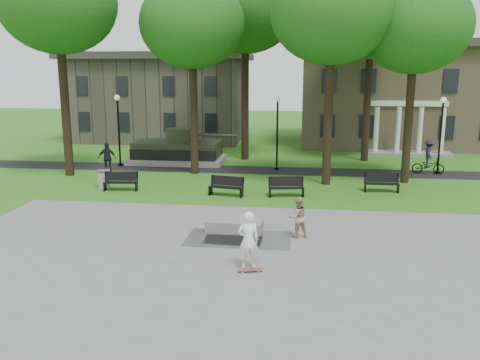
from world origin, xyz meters
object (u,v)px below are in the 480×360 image
object	(u,v)px
skateboarder	(248,240)
trash_bin	(104,179)
concrete_block	(235,226)
park_bench_0	(121,181)
friend_watching	(298,217)
cyclist	(429,160)

from	to	relation	value
skateboarder	trash_bin	xyz separation A→B (m)	(-9.18, 10.64, -0.50)
concrete_block	park_bench_0	distance (m)	9.38
friend_watching	park_bench_0	xyz separation A→B (m)	(-9.52, 6.67, -0.30)
skateboarder	park_bench_0	xyz separation A→B (m)	(-7.98, 10.07, -0.46)
concrete_block	trash_bin	bearing A→B (deg)	140.31
friend_watching	skateboarder	bearing A→B (deg)	42.96
skateboarder	cyclist	bearing A→B (deg)	-136.42
skateboarder	trash_bin	size ratio (longest dim) A/B	2.01
friend_watching	concrete_block	bearing A→B (deg)	-32.64
park_bench_0	trash_bin	bearing A→B (deg)	148.79
concrete_block	skateboarder	bearing A→B (deg)	-75.69
friend_watching	park_bench_0	distance (m)	11.63
concrete_block	cyclist	size ratio (longest dim) A/B	1.03
concrete_block	skateboarder	distance (m)	4.03
friend_watching	cyclist	distance (m)	15.42
friend_watching	trash_bin	size ratio (longest dim) A/B	1.66
friend_watching	cyclist	bearing A→B (deg)	-143.29
cyclist	park_bench_0	bearing A→B (deg)	114.87
concrete_block	friend_watching	world-z (taller)	friend_watching
concrete_block	friend_watching	bearing A→B (deg)	-9.89
park_bench_0	cyclist	bearing A→B (deg)	15.02
cyclist	trash_bin	xyz separation A→B (m)	(-18.55, -6.04, -0.39)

